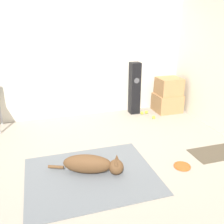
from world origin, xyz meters
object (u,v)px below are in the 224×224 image
frisbee (182,166)px  cardboard_box_lower (167,103)px  tennis_ball_loose_on_carpet (142,113)px  floor_speaker (135,88)px  tennis_ball_by_boxes (146,112)px  tennis_ball_near_speaker (154,117)px  dog (92,164)px  cardboard_box_upper (169,86)px

frisbee → cardboard_box_lower: bearing=66.6°
tennis_ball_loose_on_carpet → floor_speaker: bearing=130.4°
frisbee → tennis_ball_by_boxes: size_ratio=3.52×
floor_speaker → tennis_ball_near_speaker: (0.26, -0.45, -0.51)m
tennis_ball_loose_on_carpet → tennis_ball_near_speaker: bearing=-66.2°
tennis_ball_loose_on_carpet → cardboard_box_lower: bearing=3.2°
frisbee → tennis_ball_by_boxes: tennis_ball_by_boxes is taller
frisbee → floor_speaker: 2.25m
dog → tennis_ball_by_boxes: dog is taller
cardboard_box_lower → floor_speaker: floor_speaker is taller
dog → cardboard_box_upper: size_ratio=1.93×
dog → tennis_ball_by_boxes: size_ratio=14.43×
dog → floor_speaker: floor_speaker is taller
tennis_ball_near_speaker → tennis_ball_loose_on_carpet: bearing=113.8°
tennis_ball_near_speaker → tennis_ball_loose_on_carpet: size_ratio=1.00×
cardboard_box_upper → frisbee: bearing=-113.7°
cardboard_box_lower → cardboard_box_upper: (0.01, 0.00, 0.37)m
dog → cardboard_box_lower: 2.80m
cardboard_box_lower → floor_speaker: bearing=171.0°
dog → cardboard_box_lower: bearing=41.1°
frisbee → tennis_ball_loose_on_carpet: tennis_ball_loose_on_carpet is taller
cardboard_box_lower → tennis_ball_near_speaker: 0.60m
floor_speaker → tennis_ball_loose_on_carpet: 0.55m
tennis_ball_loose_on_carpet → dog: bearing=-129.8°
floor_speaker → cardboard_box_upper: bearing=-8.8°
floor_speaker → frisbee: bearing=-94.1°
floor_speaker → tennis_ball_near_speaker: floor_speaker is taller
dog → cardboard_box_lower: (2.11, 1.84, 0.06)m
dog → tennis_ball_by_boxes: 2.43m
cardboard_box_lower → tennis_ball_by_boxes: size_ratio=8.32×
tennis_ball_near_speaker → floor_speaker: bearing=120.1°
cardboard_box_lower → tennis_ball_by_boxes: (-0.50, -0.02, -0.16)m
tennis_ball_by_boxes → tennis_ball_loose_on_carpet: same height
cardboard_box_lower → floor_speaker: size_ratio=0.50×
cardboard_box_upper → floor_speaker: (-0.75, 0.12, -0.02)m
floor_speaker → tennis_ball_by_boxes: floor_speaker is taller
dog → tennis_ball_loose_on_carpet: bearing=50.2°
tennis_ball_loose_on_carpet → cardboard_box_upper: bearing=3.3°
frisbee → cardboard_box_lower: size_ratio=0.42×
tennis_ball_loose_on_carpet → tennis_ball_by_boxes: bearing=8.4°
frisbee → cardboard_box_lower: (0.89, 2.06, 0.18)m
dog → frisbee: size_ratio=4.10×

